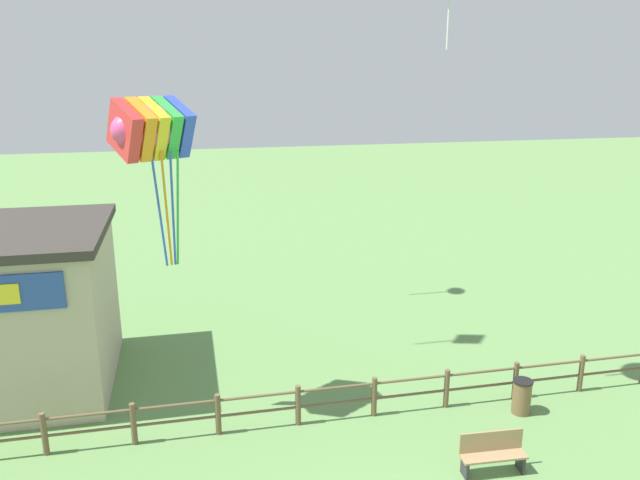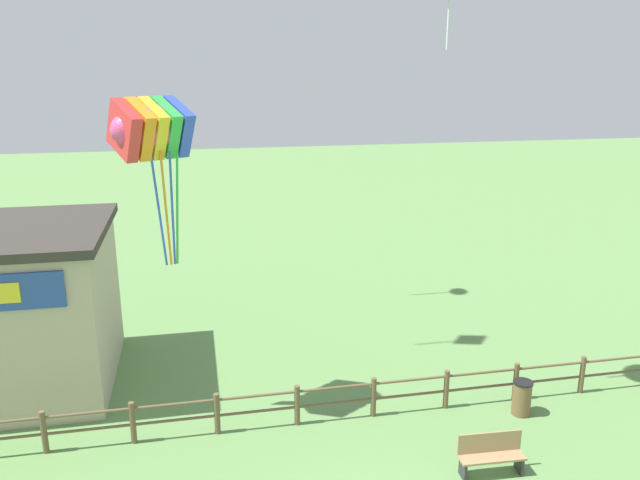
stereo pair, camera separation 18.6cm
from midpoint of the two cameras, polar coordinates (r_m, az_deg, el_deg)
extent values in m
cylinder|color=brown|center=(16.36, -23.61, -15.80)|extent=(0.14, 0.14, 1.07)
cylinder|color=brown|center=(16.03, -16.42, -15.73)|extent=(0.14, 0.14, 1.07)
cylinder|color=brown|center=(15.95, -9.06, -15.41)|extent=(0.14, 0.14, 1.07)
cylinder|color=brown|center=(16.11, -1.76, -14.85)|extent=(0.14, 0.14, 1.07)
cylinder|color=brown|center=(16.51, 5.25, -14.10)|extent=(0.14, 0.14, 1.07)
cylinder|color=brown|center=(17.13, 11.78, -13.21)|extent=(0.14, 0.14, 1.07)
cylinder|color=brown|center=(17.95, 17.75, -12.24)|extent=(0.14, 0.14, 1.07)
cylinder|color=brown|center=(18.95, 23.10, -11.26)|extent=(0.14, 0.14, 1.07)
cylinder|color=brown|center=(16.10, 1.80, -13.35)|extent=(17.84, 0.07, 0.07)
cylinder|color=brown|center=(16.31, 1.79, -14.66)|extent=(17.84, 0.07, 0.07)
cube|color=#9E7F56|center=(14.98, 15.81, -18.59)|extent=(1.49, 0.47, 0.05)
cube|color=#9E7F56|center=(14.97, 15.60, -17.37)|extent=(1.47, 0.11, 0.48)
cube|color=#2D2D33|center=(14.87, 13.30, -19.73)|extent=(0.08, 0.36, 0.41)
cube|color=#2D2D33|center=(15.36, 18.09, -18.87)|extent=(0.08, 0.36, 0.41)
cylinder|color=brown|center=(17.39, 18.26, -13.60)|extent=(0.47, 0.47, 0.88)
cylinder|color=black|center=(17.18, 18.39, -12.25)|extent=(0.51, 0.51, 0.04)
ellipsoid|color=#E54C8C|center=(14.86, -14.85, 9.85)|extent=(2.34, 2.15, 1.38)
cube|color=red|center=(14.57, -17.12, 9.58)|extent=(0.94, 1.34, 1.40)
cube|color=orange|center=(14.71, -15.97, 9.72)|extent=(0.94, 1.34, 1.40)
cube|color=yellow|center=(14.86, -14.85, 9.85)|extent=(0.94, 1.34, 1.40)
cube|color=green|center=(15.01, -13.74, 9.98)|extent=(0.94, 1.34, 1.40)
cube|color=blue|center=(15.16, -12.65, 10.10)|extent=(0.94, 1.34, 1.40)
cylinder|color=blue|center=(14.98, -14.16, 2.63)|extent=(0.24, 0.43, 2.80)
cylinder|color=orange|center=(14.98, -13.55, 2.67)|extent=(0.12, 0.45, 2.80)
cylinder|color=blue|center=(15.00, -13.00, 2.73)|extent=(0.12, 0.45, 2.80)
cylinder|color=green|center=(15.04, -12.57, 2.78)|extent=(0.24, 0.43, 2.80)
cylinder|color=silver|center=(15.58, 12.02, 19.30)|extent=(0.05, 0.05, 1.42)
camera|label=1|loc=(0.09, -89.68, 0.09)|focal=35.00mm
camera|label=2|loc=(0.09, 90.32, -0.09)|focal=35.00mm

